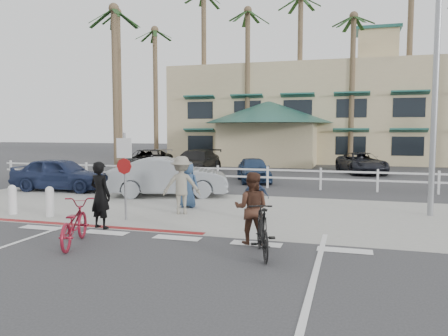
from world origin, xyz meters
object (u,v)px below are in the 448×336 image
(sign_post, at_px, (125,172))
(car_white_sedan, at_px, (169,177))
(bike_red, at_px, (74,223))
(car_red_compact, at_px, (61,174))
(bike_black, at_px, (262,231))

(sign_post, bearing_deg, car_white_sedan, 97.92)
(car_white_sedan, bearing_deg, sign_post, 170.03)
(sign_post, height_order, bike_red, sign_post)
(bike_red, bearing_deg, sign_post, -104.85)
(car_white_sedan, xyz_separation_m, car_red_compact, (-5.28, 0.19, -0.04))
(sign_post, distance_m, car_red_compact, 7.75)
(bike_black, bearing_deg, bike_red, -13.28)
(bike_red, relative_size, car_white_sedan, 0.42)
(bike_black, distance_m, car_red_compact, 12.91)
(bike_black, distance_m, car_white_sedan, 8.96)
(bike_red, relative_size, car_red_compact, 0.46)
(bike_black, bearing_deg, car_white_sedan, -71.97)
(sign_post, bearing_deg, bike_red, -85.16)
(bike_black, relative_size, car_red_compact, 0.42)
(bike_black, xyz_separation_m, car_red_compact, (-10.56, 7.42, 0.19))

